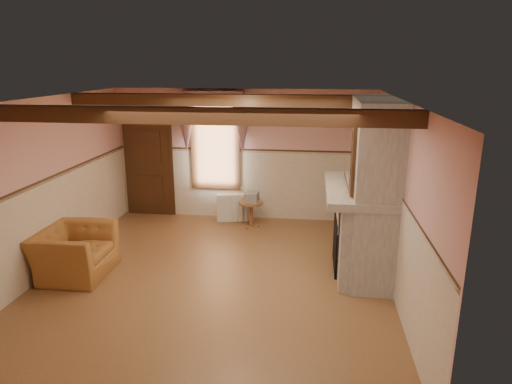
# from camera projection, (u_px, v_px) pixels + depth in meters

# --- Properties ---
(floor) EXTENTS (5.50, 6.00, 0.01)m
(floor) POSITION_uv_depth(u_px,v_px,m) (215.00, 276.00, 7.33)
(floor) COLOR brown
(floor) RESTS_ON ground
(ceiling) EXTENTS (5.50, 6.00, 0.01)m
(ceiling) POSITION_uv_depth(u_px,v_px,m) (211.00, 100.00, 6.57)
(ceiling) COLOR silver
(ceiling) RESTS_ON wall_back
(wall_back) EXTENTS (5.50, 0.02, 2.80)m
(wall_back) POSITION_uv_depth(u_px,v_px,m) (243.00, 155.00, 9.82)
(wall_back) COLOR #D79B94
(wall_back) RESTS_ON floor
(wall_front) EXTENTS (5.50, 0.02, 2.80)m
(wall_front) POSITION_uv_depth(u_px,v_px,m) (141.00, 284.00, 4.09)
(wall_front) COLOR #D79B94
(wall_front) RESTS_ON floor
(wall_left) EXTENTS (0.02, 6.00, 2.80)m
(wall_left) POSITION_uv_depth(u_px,v_px,m) (45.00, 187.00, 7.29)
(wall_left) COLOR #D79B94
(wall_left) RESTS_ON floor
(wall_right) EXTENTS (0.02, 6.00, 2.80)m
(wall_right) POSITION_uv_depth(u_px,v_px,m) (398.00, 199.00, 6.62)
(wall_right) COLOR #D79B94
(wall_right) RESTS_ON floor
(wainscot) EXTENTS (5.50, 6.00, 1.50)m
(wainscot) POSITION_uv_depth(u_px,v_px,m) (214.00, 233.00, 7.13)
(wainscot) COLOR beige
(wainscot) RESTS_ON floor
(chair_rail) EXTENTS (5.50, 6.00, 0.08)m
(chair_rail) POSITION_uv_depth(u_px,v_px,m) (213.00, 186.00, 6.93)
(chair_rail) COLOR black
(chair_rail) RESTS_ON wainscot
(firebox) EXTENTS (0.20, 0.95, 0.90)m
(firebox) POSITION_uv_depth(u_px,v_px,m) (341.00, 242.00, 7.54)
(firebox) COLOR black
(firebox) RESTS_ON floor
(armchair) EXTENTS (1.07, 1.21, 0.78)m
(armchair) POSITION_uv_depth(u_px,v_px,m) (74.00, 252.00, 7.30)
(armchair) COLOR #9E662D
(armchair) RESTS_ON floor
(side_table) EXTENTS (0.63, 0.63, 0.55)m
(side_table) POSITION_uv_depth(u_px,v_px,m) (251.00, 214.00, 9.47)
(side_table) COLOR brown
(side_table) RESTS_ON floor
(book_stack) EXTENTS (0.28, 0.34, 0.20)m
(book_stack) POSITION_uv_depth(u_px,v_px,m) (252.00, 197.00, 9.38)
(book_stack) COLOR #B7AD8C
(book_stack) RESTS_ON side_table
(radiator) EXTENTS (0.72, 0.33, 0.60)m
(radiator) POSITION_uv_depth(u_px,v_px,m) (233.00, 207.00, 9.85)
(radiator) COLOR silver
(radiator) RESTS_ON floor
(bowl) EXTENTS (0.36, 0.36, 0.09)m
(bowl) POSITION_uv_depth(u_px,v_px,m) (359.00, 183.00, 7.25)
(bowl) COLOR brown
(bowl) RESTS_ON mantel
(mantel_clock) EXTENTS (0.14, 0.24, 0.20)m
(mantel_clock) POSITION_uv_depth(u_px,v_px,m) (356.00, 169.00, 7.99)
(mantel_clock) COLOR black
(mantel_clock) RESTS_ON mantel
(oil_lamp) EXTENTS (0.11, 0.11, 0.28)m
(oil_lamp) POSITION_uv_depth(u_px,v_px,m) (358.00, 173.00, 7.48)
(oil_lamp) COLOR #CC7E39
(oil_lamp) RESTS_ON mantel
(candle_red) EXTENTS (0.06, 0.06, 0.16)m
(candle_red) POSITION_uv_depth(u_px,v_px,m) (363.00, 191.00, 6.66)
(candle_red) COLOR #B1152C
(candle_red) RESTS_ON mantel
(jar_yellow) EXTENTS (0.06, 0.06, 0.12)m
(jar_yellow) POSITION_uv_depth(u_px,v_px,m) (362.00, 189.00, 6.85)
(jar_yellow) COLOR gold
(jar_yellow) RESTS_ON mantel
(fireplace) EXTENTS (0.85, 2.00, 2.80)m
(fireplace) POSITION_uv_depth(u_px,v_px,m) (371.00, 188.00, 7.23)
(fireplace) COLOR gray
(fireplace) RESTS_ON floor
(mantel) EXTENTS (1.05, 2.05, 0.12)m
(mantel) POSITION_uv_depth(u_px,v_px,m) (359.00, 190.00, 7.26)
(mantel) COLOR gray
(mantel) RESTS_ON fireplace
(overmantel_mirror) EXTENTS (0.06, 1.44, 1.04)m
(overmantel_mirror) POSITION_uv_depth(u_px,v_px,m) (349.00, 152.00, 7.12)
(overmantel_mirror) COLOR silver
(overmantel_mirror) RESTS_ON fireplace
(door) EXTENTS (1.10, 0.10, 2.10)m
(door) POSITION_uv_depth(u_px,v_px,m) (149.00, 169.00, 10.11)
(door) COLOR black
(door) RESTS_ON floor
(window) EXTENTS (1.06, 0.08, 2.02)m
(window) POSITION_uv_depth(u_px,v_px,m) (215.00, 143.00, 9.79)
(window) COLOR white
(window) RESTS_ON wall_back
(window_drapes) EXTENTS (1.30, 0.14, 1.40)m
(window_drapes) POSITION_uv_depth(u_px,v_px,m) (214.00, 115.00, 9.54)
(window_drapes) COLOR gray
(window_drapes) RESTS_ON wall_back
(ceiling_beam_front) EXTENTS (5.50, 0.18, 0.20)m
(ceiling_beam_front) POSITION_uv_depth(u_px,v_px,m) (189.00, 116.00, 5.45)
(ceiling_beam_front) COLOR black
(ceiling_beam_front) RESTS_ON ceiling
(ceiling_beam_back) EXTENTS (5.50, 0.18, 0.20)m
(ceiling_beam_back) POSITION_uv_depth(u_px,v_px,m) (226.00, 100.00, 7.74)
(ceiling_beam_back) COLOR black
(ceiling_beam_back) RESTS_ON ceiling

